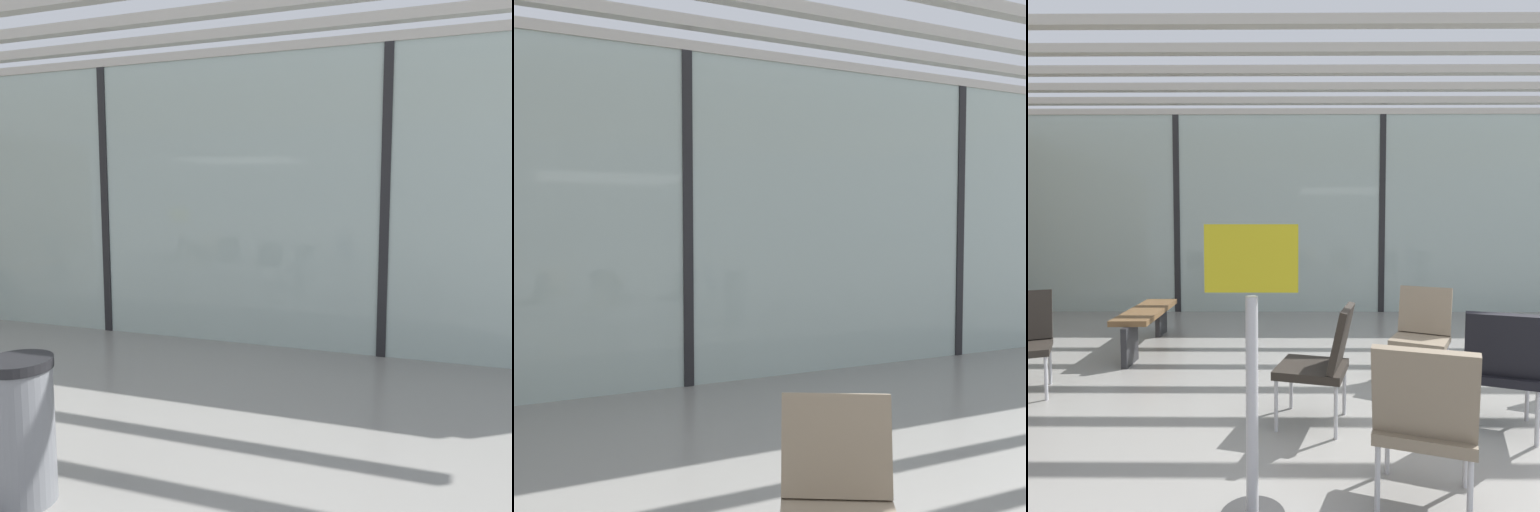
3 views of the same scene
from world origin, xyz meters
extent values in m
cube|color=#A3B7B2|center=(0.00, 5.20, 1.67)|extent=(14.00, 0.08, 3.35)
cube|color=black|center=(0.00, 5.20, 1.67)|extent=(0.10, 0.12, 3.35)
cube|color=black|center=(3.50, 5.20, 1.67)|extent=(0.10, 0.12, 3.35)
cube|color=#B7B2A8|center=(0.00, 4.54, 3.40)|extent=(13.72, 0.12, 0.10)
cube|color=#B7B2A8|center=(0.00, 5.20, 3.40)|extent=(13.72, 0.12, 0.10)
ellipsoid|color=silver|center=(0.89, 10.52, 1.93)|extent=(10.91, 3.86, 3.86)
sphere|color=black|center=(-1.21, 8.74, 2.22)|extent=(0.28, 0.28, 0.28)
sphere|color=black|center=(-0.31, 8.74, 2.22)|extent=(0.28, 0.28, 0.28)
sphere|color=black|center=(0.59, 8.74, 2.22)|extent=(0.28, 0.28, 0.28)
sphere|color=black|center=(1.49, 8.74, 2.22)|extent=(0.28, 0.28, 0.28)
cube|color=#7F705B|center=(-0.30, 1.74, 0.65)|extent=(0.49, 0.34, 0.44)
camera|label=1|loc=(4.01, -0.64, 1.79)|focal=36.98mm
camera|label=2|loc=(-1.56, -0.37, 1.60)|focal=39.92mm
camera|label=3|loc=(-1.61, -2.49, 1.41)|focal=31.41mm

